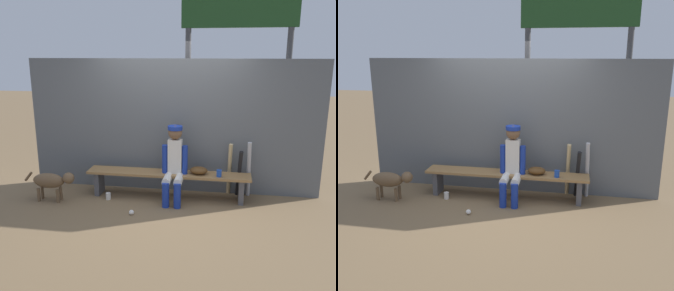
% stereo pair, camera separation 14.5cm
% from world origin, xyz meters
% --- Properties ---
extents(ground_plane, '(30.00, 30.00, 0.00)m').
position_xyz_m(ground_plane, '(0.00, 0.00, 0.00)').
color(ground_plane, brown).
extents(chainlink_fence, '(4.88, 0.03, 2.22)m').
position_xyz_m(chainlink_fence, '(0.00, 0.37, 1.11)').
color(chainlink_fence, '#595E63').
rests_on(chainlink_fence, ground_plane).
extents(dugout_bench, '(2.64, 0.36, 0.43)m').
position_xyz_m(dugout_bench, '(0.00, 0.00, 0.34)').
color(dugout_bench, olive).
rests_on(dugout_bench, ground_plane).
extents(player_seated, '(0.41, 0.55, 1.21)m').
position_xyz_m(player_seated, '(0.11, -0.10, 0.65)').
color(player_seated, silver).
rests_on(player_seated, ground_plane).
extents(baseball_glove, '(0.28, 0.20, 0.12)m').
position_xyz_m(baseball_glove, '(0.50, 0.00, 0.49)').
color(baseball_glove, '#593819').
rests_on(baseball_glove, dugout_bench).
extents(bat_wood_natural, '(0.08, 0.21, 0.89)m').
position_xyz_m(bat_wood_natural, '(0.98, 0.28, 0.45)').
color(bat_wood_natural, tan).
rests_on(bat_wood_natural, ground_plane).
extents(bat_aluminum_black, '(0.11, 0.25, 0.81)m').
position_xyz_m(bat_aluminum_black, '(1.14, 0.20, 0.40)').
color(bat_aluminum_black, black).
rests_on(bat_aluminum_black, ground_plane).
extents(bat_aluminum_silver, '(0.10, 0.22, 0.95)m').
position_xyz_m(bat_aluminum_silver, '(1.29, 0.23, 0.47)').
color(bat_aluminum_silver, '#B7B7BC').
rests_on(bat_aluminum_silver, ground_plane).
extents(baseball, '(0.07, 0.07, 0.07)m').
position_xyz_m(baseball, '(-0.43, -0.73, 0.04)').
color(baseball, white).
rests_on(baseball, ground_plane).
extents(cup_on_ground, '(0.08, 0.08, 0.11)m').
position_xyz_m(cup_on_ground, '(-0.94, -0.23, 0.06)').
color(cup_on_ground, silver).
rests_on(cup_on_ground, ground_plane).
extents(cup_on_bench, '(0.08, 0.08, 0.11)m').
position_xyz_m(cup_on_bench, '(0.82, -0.08, 0.49)').
color(cup_on_bench, '#1E47AD').
rests_on(cup_on_bench, dugout_bench).
extents(scoreboard, '(2.21, 0.27, 3.93)m').
position_xyz_m(scoreboard, '(1.10, 0.98, 2.77)').
color(scoreboard, '#3F3F42').
rests_on(scoreboard, ground_plane).
extents(dog, '(0.84, 0.20, 0.49)m').
position_xyz_m(dog, '(-1.80, -0.42, 0.34)').
color(dog, brown).
rests_on(dog, ground_plane).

